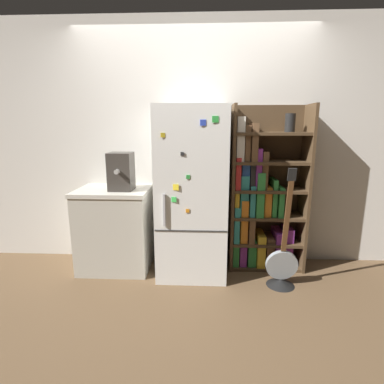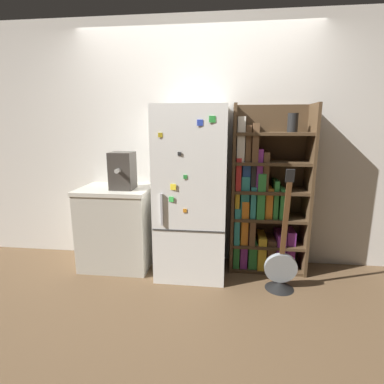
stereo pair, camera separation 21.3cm
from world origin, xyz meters
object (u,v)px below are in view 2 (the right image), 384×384
(espresso_machine, at_px, (123,171))
(refrigerator, at_px, (192,193))
(bookshelf, at_px, (261,201))
(guitar, at_px, (281,272))

(espresso_machine, bearing_deg, refrigerator, 0.07)
(refrigerator, height_order, bookshelf, bookshelf)
(refrigerator, height_order, guitar, refrigerator)
(espresso_machine, bearing_deg, guitar, -10.07)
(espresso_machine, relative_size, guitar, 0.33)
(guitar, bearing_deg, refrigerator, 161.98)
(bookshelf, bearing_deg, espresso_machine, -173.22)
(bookshelf, relative_size, guitar, 1.48)
(refrigerator, distance_m, guitar, 1.13)
(bookshelf, relative_size, espresso_machine, 4.54)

